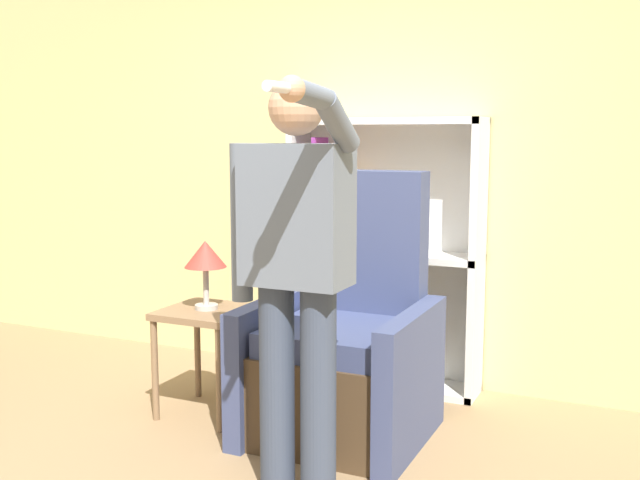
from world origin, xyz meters
name	(u,v)px	position (x,y,z in m)	size (l,w,h in m)	color
wall_back	(363,152)	(0.00, 2.03, 1.40)	(8.00, 0.06, 2.80)	#DBCC84
bookcase	(364,260)	(0.07, 1.87, 0.75)	(1.16, 0.28, 1.61)	white
armchair	(345,354)	(0.28, 1.09, 0.41)	(0.85, 0.83, 1.32)	#4C3823
person_standing	(295,262)	(0.35, 0.39, 0.99)	(0.58, 0.78, 1.73)	#384256
side_table	(207,327)	(-0.49, 1.01, 0.48)	(0.46, 0.46, 0.58)	#846647
table_lamp	(205,257)	(-0.49, 1.01, 0.86)	(0.23, 0.23, 0.37)	#B7B2A8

